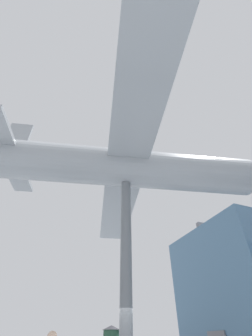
{
  "coord_description": "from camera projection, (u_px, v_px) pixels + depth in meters",
  "views": [
    {
      "loc": [
        8.14,
        -3.09,
        1.57
      ],
      "look_at": [
        0.0,
        0.0,
        8.41
      ],
      "focal_mm": 24.0,
      "sensor_mm": 36.0,
      "label": 1
    }
  ],
  "objects": [
    {
      "name": "support_pylon_central",
      "position": [
        126.0,
        269.0,
        8.18
      ],
      "size": [
        0.43,
        0.43,
        7.48
      ],
      "color": "slate",
      "rests_on": "ground_plane"
    },
    {
      "name": "suspended_airplane",
      "position": [
        131.0,
        168.0,
        11.11
      ],
      "size": [
        18.38,
        14.26,
        3.3
      ],
      "rotation": [
        0.0,
        0.0,
        -0.24
      ],
      "color": "#93999E",
      "rests_on": "support_pylon_central"
    }
  ]
}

